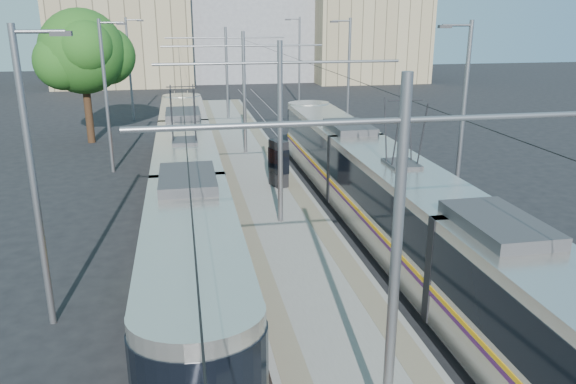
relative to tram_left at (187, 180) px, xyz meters
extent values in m
plane|color=black|center=(3.60, -9.72, -1.71)|extent=(160.00, 160.00, 0.00)
cube|color=gray|center=(3.60, 7.28, -1.56)|extent=(4.00, 50.00, 0.30)
cube|color=gray|center=(2.15, 7.28, -1.40)|extent=(0.70, 50.00, 0.01)
cube|color=gray|center=(5.05, 7.28, -1.40)|extent=(0.70, 50.00, 0.01)
cube|color=gray|center=(-0.72, 7.28, -1.69)|extent=(0.07, 70.00, 0.03)
cube|color=gray|center=(0.72, 7.28, -1.69)|extent=(0.07, 70.00, 0.03)
cube|color=gray|center=(6.48, 7.28, -1.69)|extent=(0.07, 70.00, 0.03)
cube|color=gray|center=(7.92, 7.28, -1.69)|extent=(0.07, 70.00, 0.03)
cube|color=black|center=(0.00, 0.00, -1.51)|extent=(2.30, 29.23, 0.40)
cube|color=beige|center=(0.00, 0.00, 0.14)|extent=(2.40, 27.63, 2.90)
cube|color=black|center=(0.00, 0.00, 0.64)|extent=(2.43, 27.63, 1.30)
cube|color=yellow|center=(0.00, 0.00, -0.26)|extent=(2.43, 27.63, 0.12)
cube|color=#BC2B0A|center=(0.00, 0.00, -0.76)|extent=(2.42, 27.63, 1.10)
cube|color=#2D2D30|center=(0.00, 0.00, 1.74)|extent=(1.68, 3.00, 0.30)
cube|color=black|center=(7.20, -5.08, -1.51)|extent=(2.30, 30.08, 0.40)
cube|color=beige|center=(7.20, -5.08, 0.14)|extent=(2.40, 28.48, 2.90)
cube|color=black|center=(7.20, -5.08, 0.64)|extent=(2.43, 28.48, 1.30)
cube|color=#FFA90D|center=(7.20, -5.08, -0.26)|extent=(2.43, 28.48, 0.12)
cube|color=#48164F|center=(7.20, -5.08, -0.41)|extent=(2.43, 28.48, 0.10)
cube|color=#2D2D30|center=(7.20, -5.08, 1.74)|extent=(1.68, 3.00, 0.30)
cylinder|color=slate|center=(3.60, -13.72, 2.09)|extent=(0.20, 0.20, 7.00)
cylinder|color=slate|center=(3.60, -13.72, 4.79)|extent=(9.20, 0.10, 0.10)
cylinder|color=slate|center=(3.60, -1.72, 2.09)|extent=(0.20, 0.20, 7.00)
cylinder|color=slate|center=(3.60, -1.72, 4.79)|extent=(9.20, 0.10, 0.10)
cylinder|color=slate|center=(3.60, 10.28, 2.09)|extent=(0.20, 0.20, 7.00)
cylinder|color=slate|center=(3.60, 10.28, 4.79)|extent=(9.20, 0.10, 0.10)
cylinder|color=slate|center=(3.60, 22.28, 2.09)|extent=(0.20, 0.20, 7.00)
cylinder|color=slate|center=(3.60, 22.28, 4.79)|extent=(9.20, 0.10, 0.10)
cylinder|color=black|center=(0.00, 7.28, 3.84)|extent=(0.02, 70.00, 0.02)
cylinder|color=black|center=(7.20, 7.28, 3.84)|extent=(0.02, 70.00, 0.02)
cylinder|color=slate|center=(-3.90, -7.72, 2.29)|extent=(0.18, 0.18, 8.00)
cube|color=#2D2D30|center=(-2.80, -7.72, 6.04)|extent=(0.50, 0.22, 0.12)
cylinder|color=slate|center=(-3.90, 8.28, 2.29)|extent=(0.18, 0.18, 8.00)
cube|color=#2D2D30|center=(-2.80, 8.28, 6.04)|extent=(0.50, 0.22, 0.12)
cylinder|color=slate|center=(-3.90, 24.28, 2.29)|extent=(0.18, 0.18, 8.00)
cube|color=#2D2D30|center=(-2.80, 24.28, 6.04)|extent=(0.50, 0.22, 0.12)
cylinder|color=slate|center=(11.10, -1.72, 2.29)|extent=(0.18, 0.18, 8.00)
cube|color=#2D2D30|center=(10.00, -1.72, 6.04)|extent=(0.50, 0.22, 0.12)
cylinder|color=slate|center=(11.10, 14.28, 2.29)|extent=(0.18, 0.18, 8.00)
cube|color=#2D2D30|center=(10.00, 14.28, 6.04)|extent=(0.50, 0.22, 0.12)
cylinder|color=slate|center=(11.10, 30.28, 2.29)|extent=(0.18, 0.18, 8.00)
cube|color=#2D2D30|center=(10.00, 30.28, 6.04)|extent=(0.50, 0.22, 0.12)
cube|color=black|center=(4.35, 3.04, -0.29)|extent=(0.85, 1.10, 2.23)
cube|color=black|center=(4.35, 3.04, -0.15)|extent=(0.90, 1.15, 1.16)
cylinder|color=#382314|center=(-6.10, 16.25, 0.09)|extent=(0.49, 0.49, 3.59)
sphere|color=#174E16|center=(-6.10, 16.25, 4.23)|extent=(5.38, 5.38, 5.38)
sphere|color=#174E16|center=(-4.75, 17.14, 3.90)|extent=(3.81, 3.81, 3.81)
cube|color=#9A8A68|center=(-6.40, 50.28, 5.75)|extent=(16.00, 12.00, 14.91)
cube|color=gray|center=(9.60, 54.28, 5.86)|extent=(18.00, 14.00, 15.13)
cube|color=#9A8A68|center=(23.60, 48.28, 3.81)|extent=(14.00, 10.00, 11.03)
camera|label=1|loc=(-0.06, -22.49, 6.47)|focal=35.00mm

